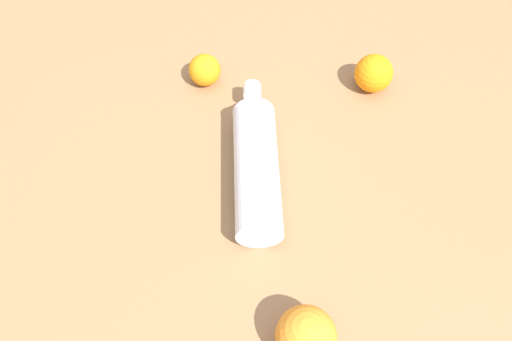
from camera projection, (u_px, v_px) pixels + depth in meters
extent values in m
plane|color=olive|center=(269.00, 185.00, 0.83)|extent=(2.40, 2.40, 0.00)
cylinder|color=silver|center=(256.00, 170.00, 0.80)|extent=(0.15, 0.25, 0.07)
cone|color=silver|center=(253.00, 104.00, 0.88)|extent=(0.08, 0.06, 0.07)
cylinder|color=white|center=(252.00, 91.00, 0.90)|extent=(0.04, 0.03, 0.03)
sphere|color=orange|center=(374.00, 73.00, 0.92)|extent=(0.07, 0.07, 0.07)
sphere|color=orange|center=(205.00, 70.00, 0.93)|extent=(0.06, 0.06, 0.06)
sphere|color=orange|center=(306.00, 336.00, 0.65)|extent=(0.08, 0.08, 0.08)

